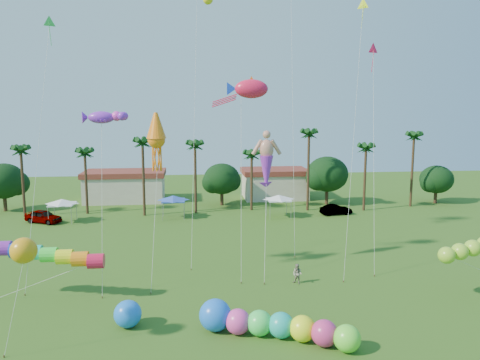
{
  "coord_description": "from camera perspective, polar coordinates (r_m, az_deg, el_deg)",
  "views": [
    {
      "loc": [
        -3.71,
        -24.5,
        14.13
      ],
      "look_at": [
        0.0,
        10.0,
        9.0
      ],
      "focal_mm": 35.0,
      "sensor_mm": 36.0,
      "label": 1
    }
  ],
  "objects": [
    {
      "name": "lobster_kite",
      "position": [
        39.29,
        -16.55,
        7.32
      ],
      "size": [
        4.04,
        5.38,
        14.33
      ],
      "color": "purple",
      "rests_on": "ground"
    },
    {
      "name": "delta_kite_green",
      "position": [
        42.0,
        -22.28,
        16.64
      ],
      "size": [
        2.45,
        4.5,
        21.67
      ],
      "color": "green",
      "rests_on": "ground"
    },
    {
      "name": "rainbow_tube",
      "position": [
        37.17,
        -20.31,
        -9.36
      ],
      "size": [
        9.86,
        2.6,
        3.69
      ],
      "color": "#D11741",
      "rests_on": "ground"
    },
    {
      "name": "squid_kite",
      "position": [
        38.67,
        -10.15,
        4.86
      ],
      "size": [
        1.71,
        4.2,
        14.12
      ],
      "color": "orange",
      "rests_on": "ground"
    },
    {
      "name": "merman_kite",
      "position": [
        41.51,
        3.24,
        2.08
      ],
      "size": [
        2.42,
        5.44,
        12.0
      ],
      "color": "tan",
      "rests_on": "ground"
    },
    {
      "name": "tent_row",
      "position": [
        61.93,
        -8.16,
        -2.27
      ],
      "size": [
        31.0,
        4.0,
        0.6
      ],
      "color": "white",
      "rests_on": "ground"
    },
    {
      "name": "blue_ball",
      "position": [
        32.82,
        -13.53,
        -15.59
      ],
      "size": [
        1.82,
        1.82,
        1.82
      ],
      "primitive_type": "sphere",
      "color": "blue",
      "rests_on": "ground"
    },
    {
      "name": "green_worm",
      "position": [
        38.65,
        23.89,
        -8.38
      ],
      "size": [
        10.99,
        3.12,
        4.2
      ],
      "color": "#92D02E",
      "rests_on": "ground"
    },
    {
      "name": "caterpillar_inflatable",
      "position": [
        30.69,
        3.78,
        -17.19
      ],
      "size": [
        9.81,
        5.73,
        2.1
      ],
      "rotation": [
        0.0,
        0.0,
        -0.42
      ],
      "color": "#ED3EA6",
      "rests_on": "ground"
    },
    {
      "name": "car_b",
      "position": [
        65.65,
        11.62,
        -3.56
      ],
      "size": [
        4.5,
        2.18,
        1.42
      ],
      "primitive_type": "imported",
      "rotation": [
        0.0,
        0.0,
        1.73
      ],
      "color": "#4C4C54",
      "rests_on": "ground"
    },
    {
      "name": "orange_ball_kite",
      "position": [
        29.36,
        -24.87,
        -7.82
      ],
      "size": [
        2.38,
        1.76,
        7.07
      ],
      "color": "orange",
      "rests_on": "ground"
    },
    {
      "name": "car_a",
      "position": [
        64.76,
        -22.85,
        -4.12
      ],
      "size": [
        5.21,
        3.92,
        1.65
      ],
      "primitive_type": "imported",
      "rotation": [
        0.0,
        0.0,
        1.11
      ],
      "color": "#4C4C54",
      "rests_on": "ground"
    },
    {
      "name": "buildings_row",
      "position": [
        75.48,
        -5.59,
        -0.88
      ],
      "size": [
        35.0,
        7.0,
        4.0
      ],
      "color": "beige",
      "rests_on": "ground"
    },
    {
      "name": "tree_line",
      "position": [
        69.58,
        -0.07,
        0.27
      ],
      "size": [
        69.46,
        8.91,
        11.0
      ],
      "color": "#3A2819",
      "rests_on": "ground"
    },
    {
      "name": "delta_kite_yellow",
      "position": [
        42.45,
        14.7,
        19.21
      ],
      "size": [
        2.46,
        3.55,
        23.41
      ],
      "color": "#DAF819",
      "rests_on": "ground"
    },
    {
      "name": "fish_kite",
      "position": [
        41.23,
        1.41,
        11.04
      ],
      "size": [
        4.38,
        4.89,
        16.94
      ],
      "color": "#EC1A44",
      "rests_on": "ground"
    },
    {
      "name": "spectator_b",
      "position": [
        39.55,
        7.0,
        -11.29
      ],
      "size": [
        1.03,
        1.02,
        1.67
      ],
      "primitive_type": "imported",
      "rotation": [
        0.0,
        0.0,
        -0.75
      ],
      "color": "gray",
      "rests_on": "ground"
    },
    {
      "name": "delta_kite_red",
      "position": [
        45.16,
        15.94,
        14.64
      ],
      "size": [
        1.55,
        4.95,
        20.24
      ],
      "color": "#FF1C4E",
      "rests_on": "ground"
    }
  ]
}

